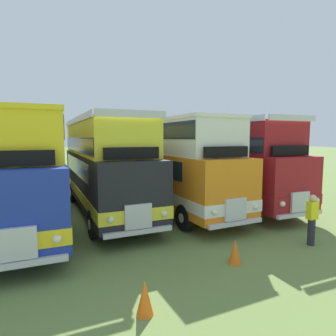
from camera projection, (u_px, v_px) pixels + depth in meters
ground_plane at (70, 218)px, 13.03m from camera, size 200.00×200.00×0.00m
bus_third_in_row at (27, 165)px, 12.05m from camera, size 2.81×11.50×4.49m
bus_fourth_in_row at (104, 164)px, 13.82m from camera, size 2.66×10.12×4.52m
bus_fifth_in_row at (171, 160)px, 14.71m from camera, size 2.75×10.21×4.49m
bus_sixth_in_row at (220, 160)px, 16.53m from camera, size 2.87×11.40×4.52m
cone_near_end at (235, 252)px, 8.32m from camera, size 0.36×0.36×0.72m
cone_mid_row at (145, 298)px, 5.91m from camera, size 0.36×0.36×0.73m
marshal_person at (312, 219)px, 9.71m from camera, size 0.36×0.24×1.73m
rope_fence_line at (56, 177)px, 21.76m from camera, size 22.61×0.08×1.05m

